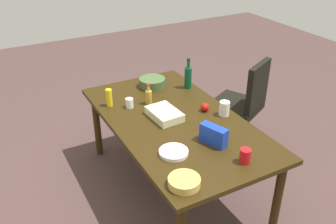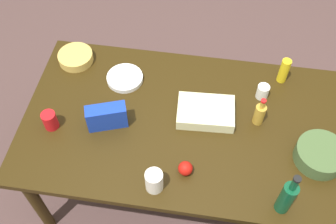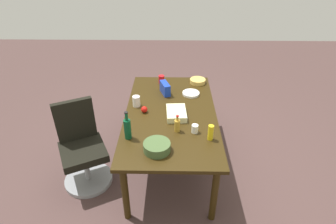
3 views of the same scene
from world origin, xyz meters
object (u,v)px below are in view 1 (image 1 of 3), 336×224
at_px(paper_cup, 129,103).
at_px(dressing_bottle, 149,97).
at_px(sheet_cake, 164,114).
at_px(paper_plate_stack, 174,152).
at_px(office_chair, 240,113).
at_px(wine_bottle, 188,77).
at_px(conference_table, 175,127).
at_px(mustard_bottle, 109,98).
at_px(mayo_jar, 224,108).
at_px(salad_bowl, 152,83).
at_px(red_solo_cup, 245,156).
at_px(apple_red, 205,107).
at_px(chip_bowl, 184,182).
at_px(chip_bag_blue, 214,135).

distance_m(paper_cup, dressing_bottle, 0.19).
height_order(sheet_cake, paper_plate_stack, sheet_cake).
bearing_deg(office_chair, wine_bottle, 73.75).
xyz_separation_m(conference_table, mustard_bottle, (0.50, 0.40, 0.16)).
bearing_deg(mayo_jar, mustard_bottle, 51.92).
bearing_deg(salad_bowl, sheet_cake, 162.86).
bearing_deg(red_solo_cup, sheet_cake, 13.43).
distance_m(mayo_jar, mustard_bottle, 1.04).
bearing_deg(salad_bowl, wine_bottle, -122.73).
bearing_deg(office_chair, red_solo_cup, 141.78).
distance_m(paper_plate_stack, red_solo_cup, 0.52).
bearing_deg(apple_red, salad_bowl, 15.03).
height_order(office_chair, mustard_bottle, office_chair).
distance_m(chip_bowl, red_solo_cup, 0.51).
relative_size(paper_cup, wine_bottle, 0.29).
height_order(conference_table, salad_bowl, salad_bowl).
bearing_deg(mustard_bottle, office_chair, -97.13).
height_order(dressing_bottle, mayo_jar, dressing_bottle).
height_order(apple_red, chip_bowl, apple_red).
bearing_deg(wine_bottle, paper_cup, 98.92).
height_order(mustard_bottle, red_solo_cup, mustard_bottle).
bearing_deg(apple_red, conference_table, 90.65).
distance_m(apple_red, red_solo_cup, 0.80).
bearing_deg(chip_bag_blue, paper_cup, 21.46).
relative_size(conference_table, mayo_jar, 14.73).
distance_m(chip_bowl, chip_bag_blue, 0.55).
bearing_deg(paper_cup, salad_bowl, -51.55).
bearing_deg(mustard_bottle, chip_bowl, -178.54).
distance_m(salad_bowl, paper_plate_stack, 1.19).
bearing_deg(apple_red, chip_bowl, 139.20).
height_order(conference_table, mayo_jar, mayo_jar).
bearing_deg(sheet_cake, apple_red, -99.81).
relative_size(chip_bowl, mustard_bottle, 1.30).
relative_size(paper_cup, chip_bag_blue, 0.41).
relative_size(apple_red, chip_bag_blue, 0.35).
bearing_deg(conference_table, chip_bowl, 154.66).
bearing_deg(chip_bag_blue, office_chair, -49.47).
relative_size(chip_bowl, paper_plate_stack, 0.99).
bearing_deg(office_chair, paper_cup, 87.30).
bearing_deg(paper_cup, mustard_bottle, 51.89).
bearing_deg(red_solo_cup, mustard_bottle, 22.99).
bearing_deg(dressing_bottle, salad_bowl, -31.40).
bearing_deg(paper_plate_stack, wine_bottle, -36.40).
bearing_deg(sheet_cake, salad_bowl, -17.14).
height_order(conference_table, paper_cup, paper_cup).
height_order(sheet_cake, red_solo_cup, red_solo_cup).
height_order(salad_bowl, red_solo_cup, red_solo_cup).
relative_size(office_chair, mayo_jar, 7.65).
xyz_separation_m(salad_bowl, red_solo_cup, (-1.46, -0.01, 0.01)).
xyz_separation_m(office_chair, mayo_jar, (-0.47, 0.59, 0.42)).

